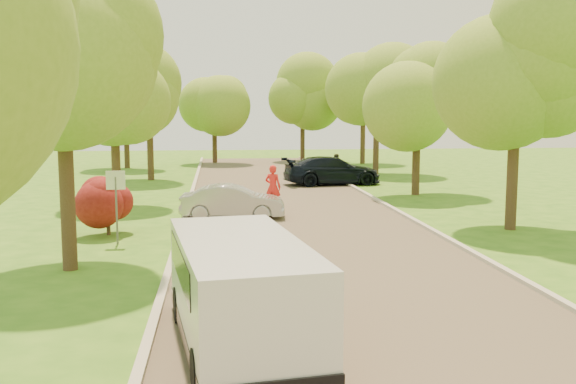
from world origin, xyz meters
name	(u,v)px	position (x,y,z in m)	size (l,w,h in m)	color
ground	(336,272)	(0.00, 0.00, 0.00)	(100.00, 100.00, 0.00)	#336B19
road	(296,218)	(0.00, 8.00, 0.01)	(8.00, 60.00, 0.01)	#4C4438
curb_left	(184,219)	(-4.05, 8.00, 0.06)	(0.18, 60.00, 0.12)	#B2AD9E
curb_right	(403,215)	(4.05, 8.00, 0.06)	(0.18, 60.00, 0.12)	#B2AD9E
street_sign	(116,192)	(-5.80, 4.00, 1.56)	(0.55, 0.06, 2.17)	#59595E
red_shrub	(108,201)	(-6.30, 5.50, 1.10)	(1.70, 1.70, 1.95)	#382619
tree_l_mida	(70,57)	(-6.30, 1.00, 5.17)	(4.71, 4.60, 7.39)	#382619
tree_l_midb	(118,94)	(-6.81, 12.00, 4.59)	(4.30, 4.20, 6.62)	#382619
tree_l_far	(152,83)	(-6.39, 22.00, 5.47)	(4.92, 4.80, 7.79)	#382619
tree_r_mida	(524,60)	(7.02, 5.00, 5.54)	(5.13, 5.00, 7.95)	#382619
tree_r_midb	(422,90)	(6.60, 14.00, 4.88)	(4.51, 4.40, 7.01)	#382619
tree_r_far	(381,79)	(7.23, 24.00, 5.83)	(5.33, 5.20, 8.34)	#382619
tree_bg_a	(128,90)	(-8.78, 30.00, 5.31)	(5.12, 5.00, 7.72)	#382619
tree_bg_b	(366,89)	(8.22, 32.00, 5.54)	(5.12, 5.00, 7.95)	#382619
tree_bg_c	(217,96)	(-2.79, 34.00, 5.02)	(4.92, 4.80, 7.33)	#382619
tree_bg_d	(305,93)	(4.22, 36.00, 5.31)	(5.12, 5.00, 7.72)	#382619
minivan	(240,291)	(-2.51, -4.72, 0.96)	(2.58, 5.12, 1.82)	silver
silver_sedan	(233,202)	(-2.30, 8.18, 0.62)	(1.31, 3.77, 1.24)	#A5A5AA
dark_sedan	(332,171)	(3.24, 18.51, 0.75)	(2.11, 5.19, 1.51)	black
longboard	(252,307)	(-2.21, -2.85, 0.09)	(0.38, 0.86, 0.10)	black
skateboarder	(252,266)	(-2.21, -2.85, 0.92)	(1.05, 0.60, 1.62)	slate
person_striped	(273,187)	(-0.64, 10.29, 0.89)	(0.65, 0.43, 1.78)	red
person_olive	(336,167)	(3.80, 20.45, 0.76)	(0.74, 0.57, 1.52)	#2F341F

